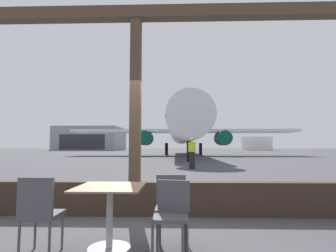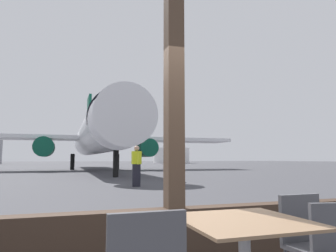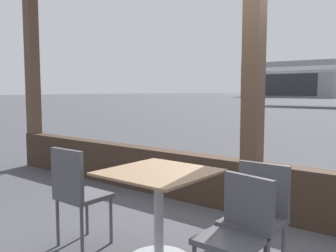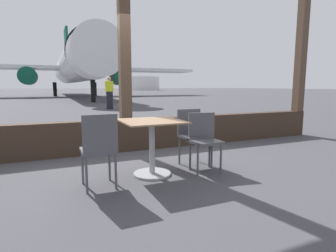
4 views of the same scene
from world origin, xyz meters
TOP-DOWN VIEW (x-y plane):
  - ground_plane at (0.00, 40.00)m, footprint 220.00×220.00m
  - window_frame at (0.00, 0.00)m, footprint 9.12×0.24m
  - dining_table at (-0.06, -1.58)m, footprint 0.81×0.81m
  - cafe_chair_window_left at (0.70, -1.34)m, footprint 0.40×0.40m
  - cafe_chair_window_right at (0.72, -1.67)m, footprint 0.45×0.45m
  - cafe_chair_aisle_left at (-0.81, -1.83)m, footprint 0.40×0.40m
  - airplane at (1.86, 29.50)m, footprint 30.07×33.08m
  - ground_crew_worker at (1.67, 9.70)m, footprint 0.40×0.57m
  - distant_hangar at (-25.99, 76.12)m, footprint 18.71×17.09m
  - fuel_storage_tank at (26.35, 77.86)m, footprint 9.86×9.86m

SIDE VIEW (x-z plane):
  - ground_plane at x=0.00m, z-range 0.00..0.00m
  - dining_table at x=-0.06m, z-range 0.07..0.84m
  - cafe_chair_window_right at x=0.72m, z-range 0.09..0.93m
  - cafe_chair_window_left at x=0.70m, z-range 0.09..0.97m
  - cafe_chair_aisle_left at x=-0.81m, z-range 0.09..1.00m
  - ground_crew_worker at x=1.67m, z-range 0.03..1.77m
  - window_frame at x=0.00m, z-range -0.57..3.40m
  - fuel_storage_tank at x=26.35m, z-range 0.00..4.14m
  - distant_hangar at x=-25.99m, z-range 0.00..7.14m
  - airplane at x=1.86m, z-range -1.66..8.88m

